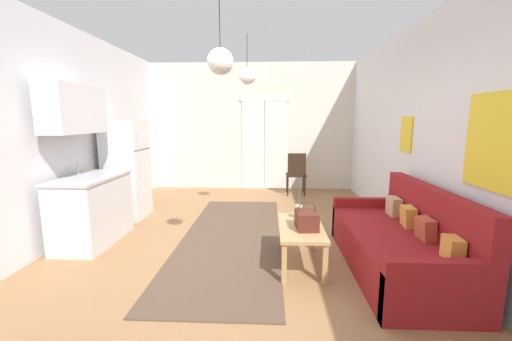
{
  "coord_description": "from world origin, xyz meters",
  "views": [
    {
      "loc": [
        0.42,
        -3.44,
        1.62
      ],
      "look_at": [
        0.22,
        1.02,
        0.88
      ],
      "focal_mm": 21.89,
      "sensor_mm": 36.0,
      "label": 1
    }
  ],
  "objects_px": {
    "coffee_table": "(301,231)",
    "handbag": "(307,220)",
    "couch": "(402,245)",
    "accent_chair": "(296,172)",
    "bamboo_vase": "(299,212)",
    "pendant_lamp_near": "(220,61)",
    "refrigerator": "(127,170)",
    "pendant_lamp_far": "(247,76)"
  },
  "relations": [
    {
      "from": "refrigerator",
      "to": "accent_chair",
      "type": "distance_m",
      "value": 3.35
    },
    {
      "from": "accent_chair",
      "to": "pendant_lamp_far",
      "type": "relative_size",
      "value": 1.23
    },
    {
      "from": "bamboo_vase",
      "to": "refrigerator",
      "type": "height_order",
      "value": "refrigerator"
    },
    {
      "from": "couch",
      "to": "refrigerator",
      "type": "height_order",
      "value": "refrigerator"
    },
    {
      "from": "coffee_table",
      "to": "accent_chair",
      "type": "relative_size",
      "value": 1.02
    },
    {
      "from": "refrigerator",
      "to": "accent_chair",
      "type": "height_order",
      "value": "refrigerator"
    },
    {
      "from": "handbag",
      "to": "pendant_lamp_near",
      "type": "relative_size",
      "value": 0.37
    },
    {
      "from": "couch",
      "to": "pendant_lamp_far",
      "type": "relative_size",
      "value": 2.71
    },
    {
      "from": "couch",
      "to": "pendant_lamp_far",
      "type": "distance_m",
      "value": 3.12
    },
    {
      "from": "coffee_table",
      "to": "handbag",
      "type": "relative_size",
      "value": 3.0
    },
    {
      "from": "handbag",
      "to": "pendant_lamp_far",
      "type": "bearing_deg",
      "value": 114.6
    },
    {
      "from": "pendant_lamp_near",
      "to": "refrigerator",
      "type": "bearing_deg",
      "value": 134.5
    },
    {
      "from": "couch",
      "to": "refrigerator",
      "type": "distance_m",
      "value": 4.17
    },
    {
      "from": "handbag",
      "to": "pendant_lamp_near",
      "type": "distance_m",
      "value": 1.83
    },
    {
      "from": "handbag",
      "to": "coffee_table",
      "type": "bearing_deg",
      "value": 121.41
    },
    {
      "from": "couch",
      "to": "coffee_table",
      "type": "distance_m",
      "value": 1.08
    },
    {
      "from": "accent_chair",
      "to": "refrigerator",
      "type": "bearing_deg",
      "value": 29.34
    },
    {
      "from": "bamboo_vase",
      "to": "pendant_lamp_near",
      "type": "xyz_separation_m",
      "value": [
        -0.82,
        -0.53,
        1.61
      ]
    },
    {
      "from": "bamboo_vase",
      "to": "accent_chair",
      "type": "height_order",
      "value": "accent_chair"
    },
    {
      "from": "couch",
      "to": "pendant_lamp_far",
      "type": "bearing_deg",
      "value": 137.47
    },
    {
      "from": "pendant_lamp_near",
      "to": "bamboo_vase",
      "type": "bearing_deg",
      "value": 33.22
    },
    {
      "from": "accent_chair",
      "to": "couch",
      "type": "bearing_deg",
      "value": 104.4
    },
    {
      "from": "coffee_table",
      "to": "pendant_lamp_far",
      "type": "height_order",
      "value": "pendant_lamp_far"
    },
    {
      "from": "refrigerator",
      "to": "pendant_lamp_near",
      "type": "xyz_separation_m",
      "value": [
        1.87,
        -1.91,
        1.36
      ]
    },
    {
      "from": "couch",
      "to": "coffee_table",
      "type": "relative_size",
      "value": 2.15
    },
    {
      "from": "bamboo_vase",
      "to": "handbag",
      "type": "distance_m",
      "value": 0.35
    },
    {
      "from": "bamboo_vase",
      "to": "pendant_lamp_near",
      "type": "distance_m",
      "value": 1.89
    },
    {
      "from": "couch",
      "to": "pendant_lamp_near",
      "type": "height_order",
      "value": "pendant_lamp_near"
    },
    {
      "from": "couch",
      "to": "accent_chair",
      "type": "height_order",
      "value": "accent_chair"
    },
    {
      "from": "couch",
      "to": "bamboo_vase",
      "type": "relative_size",
      "value": 5.24
    },
    {
      "from": "coffee_table",
      "to": "accent_chair",
      "type": "height_order",
      "value": "accent_chair"
    },
    {
      "from": "bamboo_vase",
      "to": "coffee_table",
      "type": "bearing_deg",
      "value": -89.54
    },
    {
      "from": "couch",
      "to": "handbag",
      "type": "bearing_deg",
      "value": -179.33
    },
    {
      "from": "bamboo_vase",
      "to": "accent_chair",
      "type": "xyz_separation_m",
      "value": [
        0.22,
        3.01,
        -0.04
      ]
    },
    {
      "from": "handbag",
      "to": "accent_chair",
      "type": "distance_m",
      "value": 3.36
    },
    {
      "from": "pendant_lamp_near",
      "to": "pendant_lamp_far",
      "type": "bearing_deg",
      "value": 86.3
    },
    {
      "from": "coffee_table",
      "to": "accent_chair",
      "type": "xyz_separation_m",
      "value": [
        0.22,
        3.27,
        0.11
      ]
    },
    {
      "from": "refrigerator",
      "to": "pendant_lamp_near",
      "type": "relative_size",
      "value": 1.88
    },
    {
      "from": "coffee_table",
      "to": "handbag",
      "type": "height_order",
      "value": "handbag"
    },
    {
      "from": "coffee_table",
      "to": "accent_chair",
      "type": "distance_m",
      "value": 3.28
    },
    {
      "from": "couch",
      "to": "handbag",
      "type": "distance_m",
      "value": 1.06
    },
    {
      "from": "coffee_table",
      "to": "refrigerator",
      "type": "height_order",
      "value": "refrigerator"
    }
  ]
}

